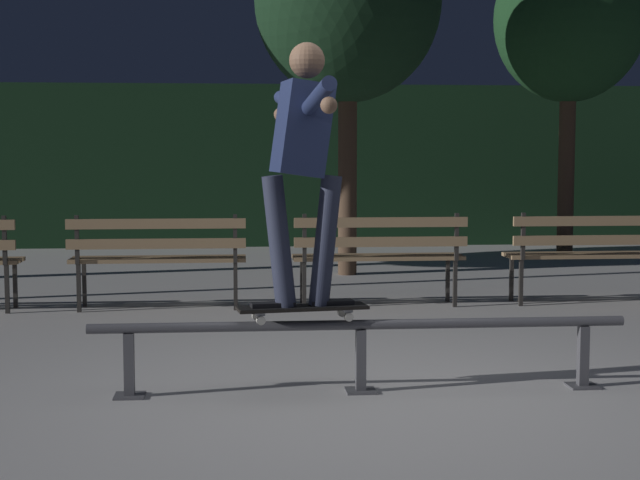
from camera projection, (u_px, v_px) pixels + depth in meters
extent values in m
plane|color=#ADAAA8|center=(365.00, 400.00, 5.70)|extent=(90.00, 90.00, 0.00)
cube|color=black|center=(282.00, 165.00, 15.32)|extent=(24.00, 1.20, 2.45)
cylinder|color=#47474C|center=(361.00, 325.00, 5.86)|extent=(3.25, 0.06, 0.06)
cube|color=#47474C|center=(129.00, 365.00, 5.75)|extent=(0.06, 0.06, 0.38)
cube|color=#47474C|center=(130.00, 396.00, 5.77)|extent=(0.18, 0.18, 0.01)
cube|color=#47474C|center=(361.00, 361.00, 5.88)|extent=(0.06, 0.06, 0.38)
cube|color=#47474C|center=(361.00, 391.00, 5.89)|extent=(0.18, 0.18, 0.01)
cube|color=#47474C|center=(583.00, 357.00, 6.00)|extent=(0.06, 0.06, 0.38)
cube|color=#47474C|center=(582.00, 386.00, 6.01)|extent=(0.18, 0.18, 0.01)
cube|color=black|center=(302.00, 308.00, 5.81)|extent=(0.80, 0.31, 0.02)
cube|color=black|center=(302.00, 306.00, 5.81)|extent=(0.78, 0.30, 0.00)
cube|color=#9E9EA3|center=(345.00, 309.00, 5.88)|extent=(0.07, 0.18, 0.02)
cube|color=#9E9EA3|center=(259.00, 312.00, 5.76)|extent=(0.07, 0.18, 0.02)
cylinder|color=beige|center=(349.00, 317.00, 5.80)|extent=(0.06, 0.04, 0.05)
cylinder|color=beige|center=(342.00, 313.00, 5.96)|extent=(0.06, 0.04, 0.05)
cylinder|color=beige|center=(261.00, 320.00, 5.68)|extent=(0.06, 0.04, 0.05)
cylinder|color=beige|center=(256.00, 316.00, 5.84)|extent=(0.06, 0.04, 0.05)
cube|color=black|center=(332.00, 303.00, 5.85)|extent=(0.27, 0.14, 0.03)
cube|color=black|center=(273.00, 305.00, 5.77)|extent=(0.27, 0.14, 0.03)
cylinder|color=#282D42|center=(325.00, 241.00, 5.81)|extent=(0.22, 0.15, 0.79)
cylinder|color=#282D42|center=(279.00, 242.00, 5.75)|extent=(0.22, 0.15, 0.79)
cube|color=#1E284C|center=(302.00, 129.00, 5.72)|extent=(0.38, 0.40, 0.57)
cylinder|color=#1E284C|center=(317.00, 98.00, 5.34)|extent=(0.17, 0.61, 0.21)
cylinder|color=#1E284C|center=(289.00, 105.00, 6.07)|extent=(0.17, 0.61, 0.21)
sphere|color=brown|center=(329.00, 105.00, 5.07)|extent=(0.09, 0.09, 0.09)
sphere|color=brown|center=(281.00, 114.00, 6.35)|extent=(0.09, 0.09, 0.09)
sphere|color=brown|center=(307.00, 60.00, 5.69)|extent=(0.21, 0.21, 0.21)
cube|color=#282623|center=(15.00, 284.00, 9.03)|extent=(0.04, 0.04, 0.44)
cube|color=#282623|center=(7.00, 289.00, 8.72)|extent=(0.04, 0.04, 0.44)
cube|color=#282623|center=(5.00, 240.00, 8.64)|extent=(0.04, 0.04, 0.44)
cube|color=#282623|center=(236.00, 282.00, 9.21)|extent=(0.04, 0.04, 0.44)
cube|color=#282623|center=(236.00, 286.00, 8.89)|extent=(0.04, 0.04, 0.44)
cube|color=#282623|center=(235.00, 239.00, 8.81)|extent=(0.04, 0.04, 0.44)
cube|color=#282623|center=(84.00, 283.00, 9.09)|extent=(0.04, 0.04, 0.44)
cube|color=#282623|center=(79.00, 288.00, 8.78)|extent=(0.04, 0.04, 0.44)
cube|color=#282623|center=(77.00, 240.00, 8.70)|extent=(0.04, 0.04, 0.44)
cube|color=#937551|center=(160.00, 257.00, 9.11)|extent=(1.60, 0.10, 0.04)
cube|color=#937551|center=(159.00, 259.00, 8.97)|extent=(1.60, 0.10, 0.04)
cube|color=#937551|center=(157.00, 261.00, 8.83)|extent=(1.60, 0.10, 0.04)
cube|color=#937551|center=(157.00, 244.00, 8.75)|extent=(1.60, 0.04, 0.09)
cube|color=#937551|center=(156.00, 224.00, 8.73)|extent=(1.60, 0.04, 0.09)
cube|color=#282623|center=(448.00, 279.00, 9.39)|extent=(0.04, 0.04, 0.44)
cube|color=#282623|center=(455.00, 284.00, 9.07)|extent=(0.04, 0.04, 0.44)
cube|color=#282623|center=(457.00, 237.00, 8.99)|extent=(0.04, 0.04, 0.44)
cube|color=#282623|center=(302.00, 281.00, 9.27)|extent=(0.04, 0.04, 0.44)
cube|color=#282623|center=(304.00, 285.00, 8.96)|extent=(0.04, 0.04, 0.44)
cube|color=#282623|center=(305.00, 238.00, 8.88)|extent=(0.04, 0.04, 0.44)
cube|color=#937551|center=(376.00, 255.00, 9.29)|extent=(1.60, 0.10, 0.04)
cube|color=#937551|center=(378.00, 257.00, 9.15)|extent=(1.60, 0.10, 0.04)
cube|color=#937551|center=(380.00, 259.00, 9.01)|extent=(1.60, 0.10, 0.04)
cube|color=#937551|center=(381.00, 242.00, 8.93)|extent=(1.60, 0.04, 0.09)
cube|color=#937551|center=(381.00, 222.00, 8.91)|extent=(1.60, 0.04, 0.09)
cube|color=#282623|center=(511.00, 278.00, 9.45)|extent=(0.04, 0.04, 0.44)
cube|color=#282623|center=(521.00, 283.00, 9.13)|extent=(0.04, 0.04, 0.44)
cube|color=#282623|center=(523.00, 236.00, 9.05)|extent=(0.04, 0.04, 0.44)
cube|color=#937551|center=(583.00, 253.00, 9.47)|extent=(1.60, 0.10, 0.04)
cube|color=#937551|center=(589.00, 255.00, 9.33)|extent=(1.60, 0.10, 0.04)
cube|color=#937551|center=(594.00, 257.00, 9.19)|extent=(1.60, 0.10, 0.04)
cube|color=#937551|center=(597.00, 240.00, 9.11)|extent=(1.60, 0.04, 0.09)
cube|color=#937551|center=(598.00, 221.00, 9.09)|extent=(1.60, 0.04, 0.09)
cylinder|color=#4C3828|center=(566.00, 171.00, 13.33)|extent=(0.22, 0.22, 2.37)
ellipsoid|color=#193D1E|center=(570.00, 19.00, 13.15)|extent=(2.04, 2.04, 2.24)
cylinder|color=#4C3828|center=(347.00, 178.00, 11.39)|extent=(0.22, 0.22, 2.28)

